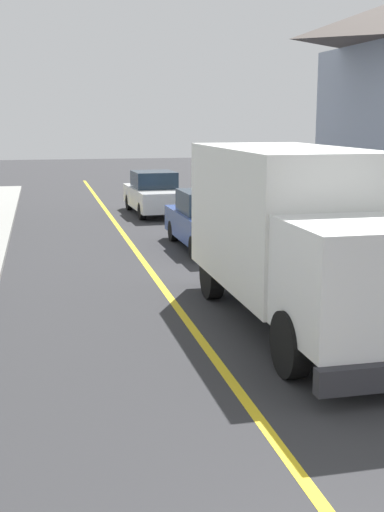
{
  "coord_description": "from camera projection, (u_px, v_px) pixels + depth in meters",
  "views": [
    {
      "loc": [
        -2.57,
        -3.35,
        3.75
      ],
      "look_at": [
        -0.07,
        7.79,
        1.4
      ],
      "focal_mm": 47.33,
      "sensor_mm": 36.0,
      "label": 1
    }
  ],
  "objects": [
    {
      "name": "parked_car_near",
      "position": [
        210.0,
        221.0,
        19.58
      ],
      "size": [
        1.87,
        4.43,
        1.67
      ],
      "color": "#2D4793",
      "rests_on": "ground"
    },
    {
      "name": "centre_line_yellow",
      "position": [
        172.0,
        301.0,
        14.06
      ],
      "size": [
        0.16,
        56.0,
        0.01
      ],
      "primitive_type": "cube",
      "color": "gold",
      "rests_on": "ground"
    },
    {
      "name": "parked_car_mid",
      "position": [
        155.0,
        194.0,
        26.62
      ],
      "size": [
        1.97,
        4.47,
        1.67
      ],
      "color": "silver",
      "rests_on": "ground"
    },
    {
      "name": "box_truck",
      "position": [
        296.0,
        229.0,
        12.27
      ],
      "size": [
        2.45,
        7.2,
        3.2
      ],
      "color": "silver",
      "rests_on": "ground"
    }
  ]
}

